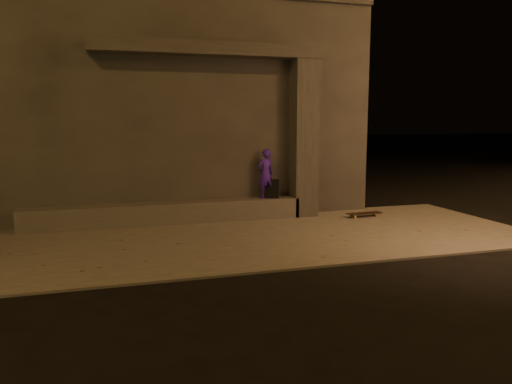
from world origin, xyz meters
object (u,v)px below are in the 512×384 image
object	(u,v)px
column	(303,139)
skateboard	(364,214)
backpack	(272,191)
skateboarder	(266,174)

from	to	relation	value
column	skateboard	distance (m)	2.24
backpack	skateboard	xyz separation A→B (m)	(2.05, -0.65, -0.52)
column	skateboarder	xyz separation A→B (m)	(-0.92, 0.00, -0.79)
column	skateboard	xyz separation A→B (m)	(1.28, -0.65, -1.72)
column	skateboard	world-z (taller)	column
backpack	skateboard	distance (m)	2.21
skateboard	backpack	bearing A→B (deg)	159.45
column	skateboard	size ratio (longest dim) A/B	4.07
skateboarder	backpack	size ratio (longest dim) A/B	2.54
column	skateboarder	size ratio (longest dim) A/B	3.19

